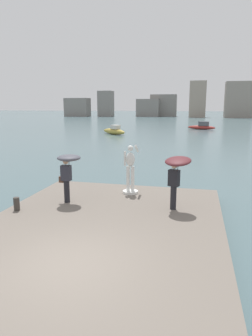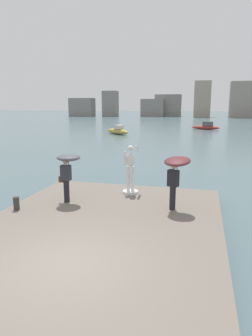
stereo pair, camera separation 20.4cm
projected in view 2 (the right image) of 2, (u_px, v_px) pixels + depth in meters
ground_plane at (182, 134)px, 45.36m from camera, size 400.00×400.00×0.00m
pier at (97, 233)px, 9.49m from camera, size 7.70×10.50×0.40m
statue_white_figure at (130, 172)px, 12.95m from camera, size 0.67×0.90×2.13m
onlooker_left at (68, 166)px, 11.66m from camera, size 0.91×0.91×1.89m
onlooker_right at (176, 170)px, 10.74m from camera, size 1.23×1.24×2.00m
mooring_bollard at (16, 203)px, 10.98m from camera, size 0.22×0.22×0.49m
boat_far at (206, 127)px, 53.19m from camera, size 5.02×2.48×1.40m
boat_leftward at (118, 131)px, 44.32m from camera, size 4.75×4.36×1.37m
distant_skyline at (217, 102)px, 109.79m from camera, size 97.60×13.21×13.61m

